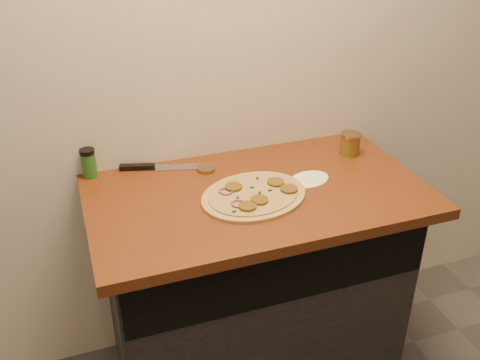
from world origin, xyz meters
name	(u,v)px	position (x,y,z in m)	size (l,w,h in m)	color
cabinet	(252,287)	(0.00, 1.45, 0.43)	(1.10, 0.60, 0.86)	black
countertop	(257,195)	(0.00, 1.42, 0.88)	(1.20, 0.70, 0.04)	#612D12
pizza	(254,195)	(-0.03, 1.37, 0.91)	(0.47, 0.47, 0.03)	tan
chefs_knife	(158,167)	(-0.30, 1.70, 0.91)	(0.35, 0.13, 0.02)	#B7BAC1
mason_jar_lid	(206,169)	(-0.13, 1.62, 0.91)	(0.07, 0.07, 0.01)	#927955
salsa_jar	(350,143)	(0.46, 1.57, 0.95)	(0.08, 0.08, 0.09)	#962A0F
spice_shaker	(89,163)	(-0.55, 1.72, 0.96)	(0.06, 0.06, 0.11)	#235E1D
flour_spill	(309,179)	(0.21, 1.43, 0.90)	(0.16, 0.16, 0.00)	white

